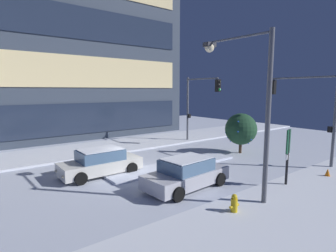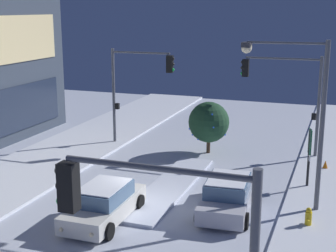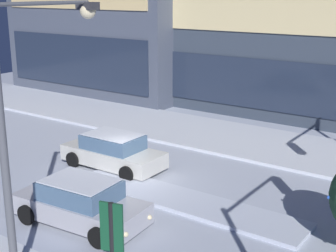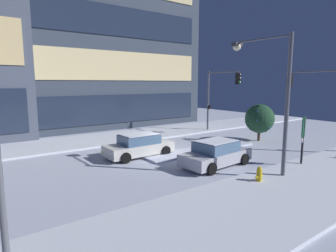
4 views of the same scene
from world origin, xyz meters
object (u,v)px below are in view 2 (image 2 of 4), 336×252
car_near (228,196)px  traffic_light_corner_near_left (170,249)px  parking_info_sign (309,151)px  construction_cone (325,165)px  decorated_tree_median (209,122)px  traffic_light_corner_far_right (136,81)px  car_far (104,204)px  traffic_light_corner_near_right (287,87)px  fire_hydrant (308,218)px  street_lamp_arched (298,100)px

car_near → traffic_light_corner_near_left: bearing=-177.4°
parking_info_sign → construction_cone: (3.04, -0.68, -1.55)m
car_near → decorated_tree_median: decorated_tree_median is taller
decorated_tree_median → traffic_light_corner_far_right: bearing=90.1°
car_far → decorated_tree_median: size_ratio=1.51×
traffic_light_corner_near_right → traffic_light_corner_near_left: traffic_light_corner_near_right is taller
fire_hydrant → parking_info_sign: (4.45, 0.39, 1.42)m
traffic_light_corner_far_right → street_lamp_arched: size_ratio=0.83×
car_far → traffic_light_corner_near_right: (11.64, -5.62, 3.26)m
street_lamp_arched → construction_cone: street_lamp_arched is taller
traffic_light_corner_near_left → parking_info_sign: size_ratio=1.97×
parking_info_sign → street_lamp_arched: bearing=67.2°
street_lamp_arched → fire_hydrant: size_ratio=8.47×
traffic_light_corner_far_right → parking_info_sign: size_ratio=2.07×
car_far → fire_hydrant: car_far is taller
car_near → car_far: 5.10m
traffic_light_corner_near_left → car_far: bearing=-55.5°
car_far → street_lamp_arched: (3.68, -6.92, 4.00)m
construction_cone → street_lamp_arched: bearing=169.4°
traffic_light_corner_far_right → decorated_tree_median: traffic_light_corner_far_right is taller
decorated_tree_median → car_near: bearing=-159.4°
traffic_light_corner_far_right → car_far: bearing=-73.5°
traffic_light_corner_far_right → construction_cone: 11.85m
traffic_light_corner_near_right → parking_info_sign: bearing=108.6°
construction_cone → car_near: bearing=152.9°
traffic_light_corner_far_right → fire_hydrant: 14.34m
street_lamp_arched → construction_cone: (5.86, -1.10, -4.44)m
parking_info_sign → car_far: bearing=27.2°
car_far → parking_info_sign: (6.50, -7.34, 1.11)m
car_far → traffic_light_corner_near_left: (-8.43, -5.78, 3.17)m
traffic_light_corner_far_right → traffic_light_corner_near_left: 21.05m
traffic_light_corner_near_left → car_near: bearing=-83.0°
decorated_tree_median → construction_cone: (-1.10, -6.63, -1.57)m
traffic_light_corner_far_right → decorated_tree_median: 5.05m
traffic_light_corner_near_left → decorated_tree_median: size_ratio=1.86×
parking_info_sign → construction_cone: bearing=-116.9°
car_near → street_lamp_arched: street_lamp_arched is taller
traffic_light_corner_far_right → parking_info_sign: (-4.13, -10.50, -2.23)m
parking_info_sign → construction_cone: size_ratio=5.22×
traffic_light_corner_near_right → street_lamp_arched: (-7.96, -1.31, 0.74)m
car_near → decorated_tree_median: bearing=16.1°
parking_info_sign → traffic_light_corner_near_left: bearing=69.7°
parking_info_sign → car_near: bearing=39.4°
decorated_tree_median → traffic_light_corner_near_right: bearing=-76.6°
construction_cone → decorated_tree_median: bearing=80.6°
parking_info_sign → traffic_light_corner_far_right: bearing=-35.8°
construction_cone → traffic_light_corner_far_right: bearing=84.4°
traffic_light_corner_near_left → construction_cone: (17.97, -2.24, -3.61)m
parking_info_sign → decorated_tree_median: 7.25m
car_near → street_lamp_arched: (1.16, -2.50, 4.00)m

